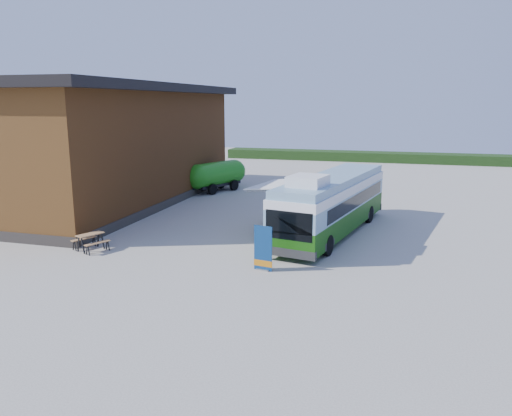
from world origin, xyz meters
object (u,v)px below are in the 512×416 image
(picnic_table, at_px, (90,238))
(person_a, at_px, (291,198))
(bus, at_px, (332,202))
(person_b, at_px, (311,198))
(slurry_tanker, at_px, (217,175))
(banner, at_px, (263,252))

(picnic_table, bearing_deg, person_a, 79.35)
(bus, xyz_separation_m, person_a, (-2.93, 4.06, -0.68))
(picnic_table, xyz_separation_m, person_b, (7.96, 10.38, 0.27))
(bus, relative_size, person_b, 6.66)
(person_b, relative_size, slurry_tanker, 0.31)
(bus, relative_size, slurry_tanker, 2.03)
(banner, relative_size, picnic_table, 1.06)
(bus, height_order, picnic_table, bus)
(picnic_table, distance_m, slurry_tanker, 15.46)
(person_b, xyz_separation_m, slurry_tanker, (-7.80, 5.06, 0.41))
(picnic_table, height_order, person_a, person_a)
(person_b, distance_m, slurry_tanker, 9.31)
(person_a, bearing_deg, picnic_table, 178.97)
(banner, height_order, person_a, person_a)
(banner, height_order, person_b, banner)
(person_a, relative_size, slurry_tanker, 0.33)
(picnic_table, relative_size, person_a, 0.92)
(banner, bearing_deg, picnic_table, -172.21)
(person_a, distance_m, slurry_tanker, 8.75)
(banner, bearing_deg, slurry_tanker, 127.46)
(person_a, bearing_deg, banner, -140.01)
(banner, height_order, picnic_table, banner)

